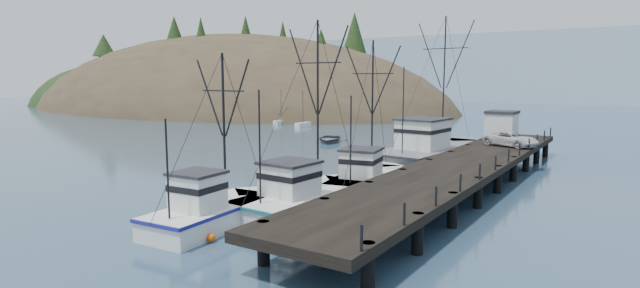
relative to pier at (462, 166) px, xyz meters
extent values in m
plane|color=navy|center=(-14.00, -16.00, -1.69)|extent=(400.00, 400.00, 0.00)
cube|color=black|center=(0.00, 0.00, 0.06)|extent=(6.00, 44.00, 0.50)
cylinder|color=black|center=(-2.60, -20.00, -0.69)|extent=(0.56, 0.56, 2.00)
cylinder|color=black|center=(2.60, -20.00, -0.69)|extent=(0.56, 0.56, 2.00)
cylinder|color=black|center=(-2.60, -15.00, -0.69)|extent=(0.56, 0.56, 2.00)
cylinder|color=black|center=(2.60, -15.00, -0.69)|extent=(0.56, 0.56, 2.00)
cylinder|color=black|center=(-2.60, -10.00, -0.69)|extent=(0.56, 0.56, 2.00)
cylinder|color=black|center=(2.60, -10.00, -0.69)|extent=(0.56, 0.56, 2.00)
cylinder|color=black|center=(-2.60, -5.00, -0.69)|extent=(0.56, 0.56, 2.00)
cylinder|color=black|center=(2.60, -5.00, -0.69)|extent=(0.56, 0.56, 2.00)
cylinder|color=black|center=(-2.60, 0.00, -0.69)|extent=(0.56, 0.56, 2.00)
cylinder|color=black|center=(2.60, 0.00, -0.69)|extent=(0.56, 0.56, 2.00)
cylinder|color=black|center=(-2.60, 5.00, -0.69)|extent=(0.56, 0.56, 2.00)
cylinder|color=black|center=(2.60, 5.00, -0.69)|extent=(0.56, 0.56, 2.00)
cylinder|color=black|center=(-2.60, 10.00, -0.69)|extent=(0.56, 0.56, 2.00)
cylinder|color=black|center=(2.60, 10.00, -0.69)|extent=(0.56, 0.56, 2.00)
cylinder|color=black|center=(-2.60, 15.00, -0.69)|extent=(0.56, 0.56, 2.00)
cylinder|color=black|center=(2.60, 15.00, -0.69)|extent=(0.56, 0.56, 2.00)
cylinder|color=black|center=(-2.60, 20.00, -0.69)|extent=(0.56, 0.56, 2.00)
cylinder|color=black|center=(2.60, 20.00, -0.69)|extent=(0.56, 0.56, 2.00)
ellipsoid|color=#382D1E|center=(-84.00, 62.00, -7.69)|extent=(132.00, 78.00, 51.00)
ellipsoid|color=black|center=(-89.00, 66.00, -3.69)|extent=(109.20, 62.40, 41.60)
ellipsoid|color=black|center=(-124.00, 54.00, -5.69)|extent=(57.60, 39.60, 32.40)
cube|color=beige|center=(-52.00, 40.00, -0.29)|extent=(4.00, 5.00, 2.80)
cube|color=beige|center=(-58.00, 44.00, -0.29)|extent=(4.00, 5.00, 2.80)
cube|color=beige|center=(-48.00, 46.00, -0.29)|extent=(4.00, 5.00, 2.80)
cube|color=#9EB2C6|center=(-4.00, 154.00, -1.69)|extent=(360.00, 40.00, 26.00)
cube|color=silver|center=(-54.00, 169.00, -1.69)|extent=(180.00, 25.00, 18.00)
cube|color=white|center=(-42.66, 49.12, -1.39)|extent=(1.00, 3.50, 0.90)
cylinder|color=black|center=(-42.66, 49.12, 1.51)|extent=(0.08, 0.08, 6.00)
cube|color=white|center=(-51.55, 35.17, -1.39)|extent=(1.00, 3.50, 0.90)
cylinder|color=black|center=(-51.55, 35.17, 1.51)|extent=(0.08, 0.08, 6.00)
cube|color=white|center=(-37.16, 32.14, -1.39)|extent=(1.00, 3.50, 0.90)
cylinder|color=black|center=(-37.16, 32.14, 1.51)|extent=(0.08, 0.08, 6.00)
cube|color=white|center=(-54.47, 33.02, -1.39)|extent=(1.00, 3.50, 0.90)
cylinder|color=black|center=(-54.47, 33.02, 1.51)|extent=(0.08, 0.08, 6.00)
cube|color=white|center=(-43.26, 34.06, -1.39)|extent=(1.00, 3.50, 0.90)
cylinder|color=black|center=(-43.26, 34.06, 1.51)|extent=(0.08, 0.08, 6.00)
cube|color=white|center=(-58.94, 39.57, -1.39)|extent=(1.00, 3.50, 0.90)
cylinder|color=black|center=(-58.94, 39.57, 1.51)|extent=(0.08, 0.08, 6.00)
cube|color=white|center=(-6.42, -11.52, -1.24)|extent=(4.48, 10.21, 1.60)
cube|color=white|center=(-6.13, -6.52, -1.24)|extent=(3.90, 3.90, 1.60)
cube|color=#1A636A|center=(-6.42, -11.52, -0.54)|extent=(4.57, 10.47, 0.18)
cube|color=silver|center=(-6.50, -12.79, 0.51)|extent=(2.89, 2.98, 1.90)
cube|color=#26262B|center=(-6.50, -12.79, 1.54)|extent=(3.14, 3.24, 0.16)
cylinder|color=black|center=(-6.33, -9.98, 4.85)|extent=(0.14, 0.14, 10.59)
cylinder|color=black|center=(-6.65, -15.35, 2.74)|extent=(0.10, 0.10, 6.35)
cube|color=white|center=(-8.69, -17.16, -1.24)|extent=(3.81, 8.28, 1.60)
cube|color=white|center=(-8.98, -13.13, -1.24)|extent=(3.25, 3.25, 1.60)
cube|color=navy|center=(-8.69, -17.16, -0.54)|extent=(3.89, 8.49, 0.18)
cube|color=silver|center=(-8.62, -18.19, 0.51)|extent=(2.43, 2.43, 1.90)
cube|color=#26262B|center=(-8.62, -18.19, 1.54)|extent=(2.64, 2.65, 0.16)
cylinder|color=black|center=(-8.78, -15.92, 3.75)|extent=(0.14, 0.14, 8.38)
cylinder|color=black|center=(-8.48, -20.25, 2.07)|extent=(0.10, 0.10, 5.03)
cube|color=white|center=(-5.73, -4.47, -1.24)|extent=(5.16, 9.62, 1.60)
cube|color=white|center=(-6.58, 0.01, -1.24)|extent=(3.45, 3.45, 1.60)
cube|color=#1A6168|center=(-5.73, -4.47, -0.54)|extent=(5.27, 9.87, 0.18)
cube|color=silver|center=(-5.51, -5.62, 0.51)|extent=(2.90, 2.99, 1.90)
cube|color=#26262B|center=(-5.51, -5.62, 1.54)|extent=(3.15, 3.26, 0.16)
cylinder|color=black|center=(-5.99, -3.09, 4.43)|extent=(0.14, 0.14, 9.75)
cylinder|color=black|center=(-5.07, -7.92, 2.48)|extent=(0.10, 0.10, 5.85)
cube|color=slate|center=(-5.56, 8.38, -0.94)|extent=(6.40, 15.15, 2.20)
cube|color=slate|center=(-4.90, 15.72, -0.94)|extent=(5.10, 5.10, 2.20)
cube|color=#232227|center=(-5.56, 8.38, 0.06)|extent=(6.54, 15.53, 0.18)
cube|color=silver|center=(-5.73, 6.49, 1.46)|extent=(3.94, 4.46, 2.60)
cube|color=#26262B|center=(-5.73, 6.49, 2.84)|extent=(4.28, 4.87, 0.16)
cylinder|color=black|center=(-5.36, 10.64, 6.28)|extent=(0.14, 0.14, 12.24)
cylinder|color=black|center=(-6.06, 2.73, 3.83)|extent=(0.10, 0.10, 7.34)
cube|color=silver|center=(-1.50, 18.00, 1.56)|extent=(2.80, 3.00, 2.50)
cube|color=#26262B|center=(-1.50, 18.00, 2.96)|extent=(3.00, 3.20, 0.30)
imported|color=silver|center=(0.99, 11.04, 1.00)|extent=(5.45, 3.92, 1.38)
imported|color=#505359|center=(-22.74, 17.60, -1.69)|extent=(6.10, 7.01, 1.21)
camera|label=1|loc=(11.15, -36.44, 6.58)|focal=28.00mm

